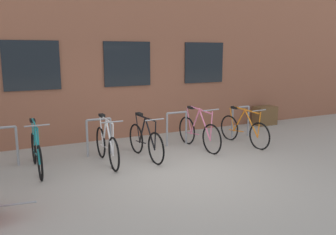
% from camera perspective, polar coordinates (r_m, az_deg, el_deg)
% --- Properties ---
extents(ground_plane, '(42.00, 42.00, 0.00)m').
position_cam_1_polar(ground_plane, '(6.98, 2.73, -8.90)').
color(ground_plane, '#9E998E').
extents(storefront_building, '(28.00, 7.45, 6.80)m').
position_cam_1_polar(storefront_building, '(13.09, -12.47, 15.12)').
color(storefront_building, brown).
rests_on(storefront_building, ground).
extents(bike_rack, '(6.60, 0.05, 0.86)m').
position_cam_1_polar(bike_rack, '(8.42, -4.61, -1.82)').
color(bike_rack, gray).
rests_on(bike_rack, ground).
extents(bicycle_orange, '(0.44, 1.78, 0.98)m').
position_cam_1_polar(bicycle_orange, '(9.14, 12.22, -1.97)').
color(bicycle_orange, black).
rests_on(bicycle_orange, ground).
extents(bicycle_teal, '(0.44, 1.77, 1.05)m').
position_cam_1_polar(bicycle_teal, '(7.44, -20.65, -5.31)').
color(bicycle_teal, black).
rests_on(bicycle_teal, ground).
extents(bicycle_white, '(0.44, 1.72, 1.03)m').
position_cam_1_polar(bicycle_white, '(7.53, -9.94, -4.52)').
color(bicycle_white, black).
rests_on(bicycle_white, ground).
extents(bicycle_black, '(0.44, 1.68, 1.00)m').
position_cam_1_polar(bicycle_black, '(7.79, -3.69, -3.87)').
color(bicycle_black, black).
rests_on(bicycle_black, ground).
extents(bicycle_pink, '(0.44, 1.78, 1.05)m').
position_cam_1_polar(bicycle_pink, '(8.58, 5.02, -2.46)').
color(bicycle_pink, black).
rests_on(bicycle_pink, ground).
extents(planter_box, '(0.70, 0.44, 0.60)m').
position_cam_1_polar(planter_box, '(11.75, 15.50, 0.32)').
color(planter_box, brown).
rests_on(planter_box, ground).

